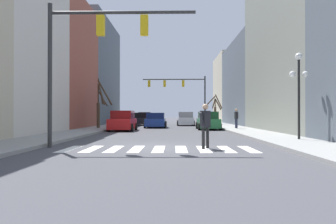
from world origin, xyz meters
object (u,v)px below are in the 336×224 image
pedestrian_crossing_street (236,117)px  car_parked_left_mid (123,121)px  traffic_signal_near (92,43)px  car_parked_left_far (156,121)px  car_parked_left_near (208,121)px  street_tree_left_near (215,109)px  car_parked_right_near (186,119)px  street_tree_left_mid (100,105)px  car_at_intersection (140,119)px  car_driving_away_lane (145,118)px  pedestrian_waiting_at_curb (205,122)px  street_lamp_right_corner (299,78)px  traffic_signal_far (181,88)px

pedestrian_crossing_street → car_parked_left_mid: bearing=88.3°
traffic_signal_near → pedestrian_crossing_street: (8.96, 15.29, -3.21)m
pedestrian_crossing_street → car_parked_left_far: bearing=46.3°
car_parked_left_near → street_tree_left_near: 13.32m
car_parked_right_near → car_parked_left_far: bearing=152.1°
car_parked_left_mid → pedestrian_crossing_street: pedestrian_crossing_street is taller
street_tree_left_mid → car_parked_left_far: bearing=37.9°
pedestrian_crossing_street → street_tree_left_mid: size_ratio=0.38×
pedestrian_crossing_street → street_tree_left_near: 14.06m
car_at_intersection → street_tree_left_mid: 11.82m
traffic_signal_near → car_driving_away_lane: (-0.84, 34.63, -3.60)m
car_parked_left_far → street_tree_left_near: 11.75m
pedestrian_waiting_at_curb → street_tree_left_mid: 18.62m
traffic_signal_near → car_parked_left_far: 20.60m
car_driving_away_lane → car_parked_left_mid: bearing=180.0°
car_parked_right_near → street_lamp_right_corner: bearing=-168.4°
traffic_signal_far → car_at_intersection: 6.64m
car_parked_right_near → car_driving_away_lane: size_ratio=0.94×
car_parked_left_mid → car_driving_away_lane: bearing=-0.0°
car_parked_left_mid → street_tree_left_mid: size_ratio=1.02×
car_parked_left_near → pedestrian_waiting_at_curb: (-1.84, -16.61, 0.32)m
car_parked_left_far → pedestrian_waiting_at_curb: size_ratio=2.57×
pedestrian_waiting_at_curb → traffic_signal_near: bearing=-55.8°
street_lamp_right_corner → pedestrian_waiting_at_curb: bearing=-147.4°
car_at_intersection → pedestrian_waiting_at_curb: pedestrian_waiting_at_curb is taller
car_parked_right_near → car_at_intersection: car_parked_right_near is taller
street_lamp_right_corner → car_parked_left_near: (-3.15, 13.41, -2.46)m
pedestrian_crossing_street → pedestrian_waiting_at_curb: (-4.23, -15.64, -0.10)m
street_lamp_right_corner → car_parked_left_far: 19.35m
pedestrian_crossing_street → street_tree_left_near: size_ratio=0.45×
car_parked_left_mid → pedestrian_crossing_street: (9.81, 1.45, 0.39)m
traffic_signal_far → street_tree_left_mid: traffic_signal_far is taller
traffic_signal_near → car_parked_right_near: 27.18m
street_tree_left_mid → car_driving_away_lane: bearing=82.1°
car_driving_away_lane → street_tree_left_near: size_ratio=1.23×
car_parked_left_mid → street_tree_left_near: size_ratio=1.20×
traffic_signal_far → car_parked_left_far: traffic_signal_far is taller
pedestrian_crossing_street → street_tree_left_mid: street_tree_left_mid is taller
street_lamp_right_corner → street_tree_left_mid: bearing=134.0°
pedestrian_crossing_street → street_lamp_right_corner: bearing=173.4°
traffic_signal_far → street_tree_left_mid: (-7.79, -12.12, -2.45)m
traffic_signal_far → pedestrian_waiting_at_curb: bearing=-89.4°
street_lamp_right_corner → car_parked_left_near: bearing=103.2°
pedestrian_waiting_at_curb → street_tree_left_near: 29.96m
street_lamp_right_corner → car_at_intersection: (-10.56, 24.99, -2.48)m
car_driving_away_lane → pedestrian_waiting_at_curb: bearing=-170.9°
car_parked_left_near → pedestrian_crossing_street: (2.39, -0.97, 0.41)m
car_at_intersection → street_tree_left_mid: (-2.52, -11.45, 1.53)m
car_driving_away_lane → car_at_intersection: bearing=-180.0°
street_tree_left_near → car_driving_away_lane: bearing=151.3°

